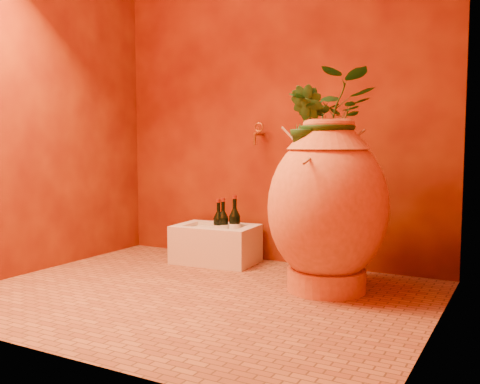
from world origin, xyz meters
The scene contains 12 objects.
floor centered at (0.00, 0.00, 0.00)m, with size 2.50×2.50×0.00m, color #965931.
wall_back centered at (0.00, 1.00, 1.25)m, with size 2.50×0.02×2.50m, color #540F04.
wall_left centered at (-1.25, 0.00, 1.25)m, with size 0.02×2.00×2.50m, color #540F04.
wall_right centered at (1.25, 0.00, 1.25)m, with size 0.02×2.00×2.50m, color #540F04.
amphora centered at (0.60, 0.43, 0.49)m, with size 0.78×0.78×0.98m.
stone_basin centered at (-0.34, 0.75, 0.13)m, with size 0.60×0.43×0.27m.
wine_bottle_a centered at (-0.22, 0.80, 0.27)m, with size 0.08×0.08×0.34m.
wine_bottle_b centered at (-0.30, 0.78, 0.26)m, with size 0.08×0.08×0.31m.
wine_bottle_c centered at (-0.33, 0.76, 0.26)m, with size 0.08×0.08×0.31m.
wall_tap centered at (-0.09, 0.92, 0.92)m, with size 0.07×0.14×0.16m.
plant_main centered at (0.61, 0.44, 0.99)m, with size 0.47×0.41×0.52m, color #194619.
plant_side centered at (0.51, 0.34, 0.95)m, with size 0.23×0.19×0.42m, color #194619.
Camera 1 is at (1.61, -2.46, 0.84)m, focal length 40.00 mm.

